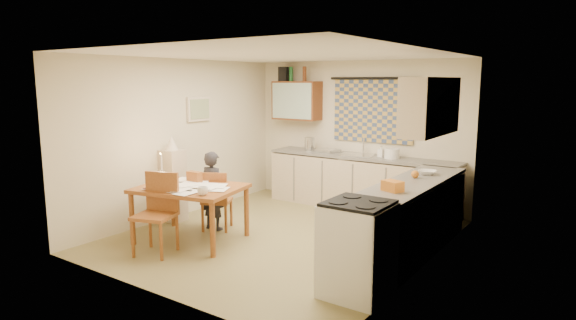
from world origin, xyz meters
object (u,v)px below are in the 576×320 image
Objects in this scene: counter_right at (406,221)px; person at (213,191)px; stove at (357,249)px; dining_table at (191,213)px; counter_back at (360,183)px; shelf_stand at (173,186)px; chair_far at (217,211)px.

counter_right is 2.78m from person.
dining_table is at bearing 174.38° from stove.
counter_right is 1.33m from stove.
counter_back is 1.12× the size of counter_right.
counter_right is 1.92× the size of dining_table.
shelf_stand is at bearing -132.28° from counter_back.
counter_back is 3.39m from stove.
person is (-0.05, -0.02, 0.31)m from chair_far.
counter_back reaches higher than dining_table.
person is 0.81m from shelf_stand.
dining_table is (-2.63, 0.26, -0.11)m from stove.
counter_back is 2.15× the size of dining_table.
stove is 2.81m from chair_far.
dining_table is 1.05m from shelf_stand.
person reaches higher than counter_back.
stove is at bearing -12.29° from shelf_stand.
shelf_stand is (-2.07, -2.28, 0.11)m from counter_back.
stove is at bearing 134.88° from chair_far.
counter_back is 3.09m from shelf_stand.
counter_back is at bearing 130.33° from counter_right.
person reaches higher than counter_right.
counter_right reaches higher than dining_table.
stove is 2.65m from dining_table.
counter_right is at bearing 9.81° from dining_table.
dining_table is 0.58m from person.
stove reaches higher than chair_far.
person is at bearing -168.97° from counter_right.
counter_right is 3.58m from shelf_stand.
counter_right is at bearing -49.67° from counter_back.
shelf_stand is at bearing 1.58° from person.
counter_right is at bearing 162.61° from chair_far.
dining_table is (-2.63, -1.07, -0.07)m from counter_right.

